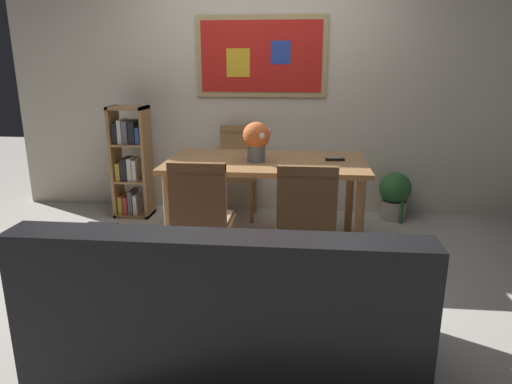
# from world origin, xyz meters

# --- Properties ---
(ground_plane) EXTENTS (12.00, 12.00, 0.00)m
(ground_plane) POSITION_xyz_m (0.00, 0.00, 0.00)
(ground_plane) COLOR #B7B2A8
(wall_back_with_painting) EXTENTS (5.20, 0.14, 2.60)m
(wall_back_with_painting) POSITION_xyz_m (0.00, 1.60, 1.31)
(wall_back_with_painting) COLOR beige
(wall_back_with_painting) RESTS_ON ground_plane
(dining_table) EXTENTS (1.63, 0.93, 0.75)m
(dining_table) POSITION_xyz_m (0.14, 0.53, 0.66)
(dining_table) COLOR #9E7042
(dining_table) RESTS_ON ground_plane
(dining_chair_near_left) EXTENTS (0.40, 0.41, 0.91)m
(dining_chair_near_left) POSITION_xyz_m (-0.23, -0.27, 0.54)
(dining_chair_near_left) COLOR #9E7042
(dining_chair_near_left) RESTS_ON ground_plane
(dining_chair_near_right) EXTENTS (0.40, 0.41, 0.91)m
(dining_chair_near_right) POSITION_xyz_m (0.48, -0.30, 0.54)
(dining_chair_near_right) COLOR #9E7042
(dining_chair_near_right) RESTS_ON ground_plane
(dining_chair_far_left) EXTENTS (0.40, 0.41, 0.91)m
(dining_chair_far_left) POSITION_xyz_m (-0.21, 1.33, 0.54)
(dining_chair_far_left) COLOR #9E7042
(dining_chair_far_left) RESTS_ON ground_plane
(leather_couch) EXTENTS (1.80, 0.84, 0.84)m
(leather_couch) POSITION_xyz_m (0.09, -1.19, 0.31)
(leather_couch) COLOR black
(leather_couch) RESTS_ON ground_plane
(bookshelf) EXTENTS (0.36, 0.28, 1.12)m
(bookshelf) POSITION_xyz_m (-1.28, 1.21, 0.55)
(bookshelf) COLOR #9E7042
(bookshelf) RESTS_ON ground_plane
(potted_ivy) EXTENTS (0.32, 0.32, 0.48)m
(potted_ivy) POSITION_xyz_m (1.37, 1.34, 0.26)
(potted_ivy) COLOR #B2ADA3
(potted_ivy) RESTS_ON ground_plane
(flower_vase) EXTENTS (0.23, 0.22, 0.32)m
(flower_vase) POSITION_xyz_m (0.07, 0.48, 0.93)
(flower_vase) COLOR slate
(flower_vase) RESTS_ON dining_table
(tv_remote) EXTENTS (0.16, 0.06, 0.02)m
(tv_remote) POSITION_xyz_m (0.71, 0.57, 0.76)
(tv_remote) COLOR black
(tv_remote) RESTS_ON dining_table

